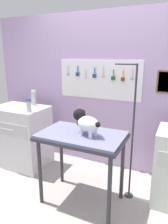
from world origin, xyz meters
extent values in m
cube|color=#A9A199|center=(0.00, 0.00, -0.02)|extent=(4.40, 4.00, 0.04)
cube|color=#B89AC7|center=(0.00, 1.28, 1.15)|extent=(4.00, 0.06, 2.30)
cube|color=white|center=(-0.16, 1.24, 1.34)|extent=(1.26, 0.02, 0.56)
cylinder|color=gray|center=(-0.67, 1.23, 1.55)|extent=(0.01, 0.02, 0.01)
cube|color=silver|center=(-0.68, 1.22, 1.48)|extent=(0.01, 0.00, 0.11)
cube|color=silver|center=(-0.67, 1.22, 1.48)|extent=(0.01, 0.00, 0.11)
torus|color=#2F76C5|center=(-0.68, 1.22, 1.40)|extent=(0.03, 0.01, 0.03)
torus|color=#2F76C5|center=(-0.66, 1.22, 1.40)|extent=(0.03, 0.01, 0.03)
cylinder|color=gray|center=(-0.50, 1.23, 1.54)|extent=(0.01, 0.02, 0.01)
cylinder|color=blue|center=(-0.50, 1.22, 1.49)|extent=(0.02, 0.02, 0.09)
cube|color=blue|center=(-0.50, 1.22, 1.41)|extent=(0.06, 0.02, 0.06)
cube|color=#333338|center=(-0.50, 1.21, 1.41)|extent=(0.05, 0.01, 0.05)
cylinder|color=gray|center=(-0.38, 1.23, 1.49)|extent=(0.01, 0.02, 0.01)
cube|color=silver|center=(-0.38, 1.22, 1.41)|extent=(0.03, 0.01, 0.13)
cylinder|color=gray|center=(-0.23, 1.23, 1.53)|extent=(0.01, 0.02, 0.01)
cylinder|color=#3272C4|center=(-0.23, 1.22, 1.47)|extent=(0.02, 0.02, 0.09)
cube|color=#3272C4|center=(-0.23, 1.22, 1.40)|extent=(0.06, 0.02, 0.06)
cube|color=#333338|center=(-0.23, 1.21, 1.40)|extent=(0.05, 0.01, 0.05)
cylinder|color=gray|center=(-0.10, 1.23, 1.54)|extent=(0.01, 0.02, 0.01)
cube|color=silver|center=(-0.10, 1.22, 1.47)|extent=(0.01, 0.00, 0.11)
cube|color=silver|center=(-0.09, 1.22, 1.47)|extent=(0.01, 0.00, 0.11)
torus|color=orange|center=(-0.11, 1.22, 1.40)|extent=(0.03, 0.01, 0.03)
torus|color=orange|center=(-0.08, 1.22, 1.40)|extent=(0.03, 0.01, 0.03)
cylinder|color=gray|center=(0.06, 1.23, 1.51)|extent=(0.01, 0.02, 0.01)
cylinder|color=#3D9361|center=(0.06, 1.22, 1.45)|extent=(0.02, 0.02, 0.09)
cube|color=#3D9361|center=(0.06, 1.22, 1.38)|extent=(0.06, 0.02, 0.06)
cube|color=#333338|center=(0.06, 1.21, 1.38)|extent=(0.05, 0.01, 0.05)
cylinder|color=gray|center=(0.20, 1.23, 1.50)|extent=(0.01, 0.02, 0.01)
cylinder|color=orange|center=(0.20, 1.22, 1.45)|extent=(0.02, 0.02, 0.09)
cube|color=orange|center=(0.20, 1.22, 1.37)|extent=(0.06, 0.02, 0.06)
cube|color=#333338|center=(0.20, 1.21, 1.37)|extent=(0.05, 0.01, 0.05)
cylinder|color=gray|center=(0.33, 1.23, 1.53)|extent=(0.01, 0.02, 0.01)
cube|color=silver|center=(0.32, 1.22, 1.46)|extent=(0.01, 0.00, 0.11)
cube|color=silver|center=(0.33, 1.22, 1.46)|extent=(0.01, 0.00, 0.11)
torus|color=green|center=(0.31, 1.22, 1.38)|extent=(0.03, 0.01, 0.03)
torus|color=green|center=(0.34, 1.22, 1.38)|extent=(0.03, 0.01, 0.03)
cylinder|color=#2D2D33|center=(-0.41, 0.06, 0.40)|extent=(0.04, 0.04, 0.80)
cylinder|color=#2D2D33|center=(0.42, 0.06, 0.40)|extent=(0.04, 0.04, 0.80)
cylinder|color=#2D2D33|center=(-0.41, 0.54, 0.40)|extent=(0.04, 0.04, 0.80)
cylinder|color=#2D2D33|center=(0.42, 0.54, 0.40)|extent=(0.04, 0.04, 0.80)
cube|color=#2D2D33|center=(0.01, 0.30, 0.81)|extent=(0.96, 0.59, 0.03)
cube|color=slate|center=(0.01, 0.30, 0.85)|extent=(0.93, 0.58, 0.03)
cylinder|color=#2D2D33|center=(0.50, 0.62, 0.01)|extent=(0.11, 0.11, 0.01)
cylinder|color=#2D2D33|center=(0.50, 0.62, 0.81)|extent=(0.02, 0.02, 1.61)
cylinder|color=#2D2D33|center=(0.38, 0.62, 1.60)|extent=(0.24, 0.02, 0.02)
cylinder|color=white|center=(0.02, 0.26, 0.90)|extent=(0.04, 0.04, 0.09)
cylinder|color=white|center=(0.05, 0.34, 0.90)|extent=(0.04, 0.04, 0.09)
cylinder|color=white|center=(0.15, 0.22, 0.90)|extent=(0.04, 0.04, 0.09)
cylinder|color=white|center=(0.17, 0.30, 0.90)|extent=(0.04, 0.04, 0.09)
ellipsoid|color=white|center=(0.09, 0.28, 0.99)|extent=(0.31, 0.25, 0.16)
ellipsoid|color=black|center=(0.00, 0.31, 0.99)|extent=(0.13, 0.15, 0.09)
sphere|color=black|center=(-0.03, 0.32, 1.07)|extent=(0.14, 0.14, 0.14)
ellipsoid|color=white|center=(-0.09, 0.34, 1.05)|extent=(0.07, 0.07, 0.04)
sphere|color=black|center=(-0.11, 0.35, 1.05)|extent=(0.02, 0.02, 0.02)
ellipsoid|color=black|center=(-0.04, 0.26, 1.08)|extent=(0.05, 0.04, 0.08)
ellipsoid|color=black|center=(0.00, 0.37, 1.08)|extent=(0.05, 0.04, 0.08)
sphere|color=black|center=(0.22, 0.24, 1.01)|extent=(0.06, 0.06, 0.06)
cube|color=silver|center=(-1.23, 0.70, 0.47)|extent=(0.80, 0.56, 0.94)
cube|color=#BCB9BF|center=(-1.23, 0.42, 0.68)|extent=(0.70, 0.01, 0.19)
cylinder|color=#99999E|center=(-1.23, 0.41, 0.68)|extent=(0.24, 0.02, 0.02)
cylinder|color=#A9B4AE|center=(-1.11, 0.90, 1.03)|extent=(0.07, 0.07, 0.17)
cylinder|color=#A9B4AE|center=(-1.11, 0.90, 1.12)|extent=(0.03, 0.03, 0.02)
cube|color=silver|center=(-1.11, 0.90, 1.15)|extent=(0.06, 0.04, 0.04)
cylinder|color=#B2BAAE|center=(-0.92, 0.55, 1.00)|extent=(0.07, 0.07, 0.13)
cylinder|color=#B2BAAE|center=(-0.92, 0.55, 1.08)|extent=(0.03, 0.03, 0.02)
cube|color=#356FB7|center=(-0.92, 0.55, 1.11)|extent=(0.06, 0.04, 0.04)
camera|label=1|loc=(0.96, -1.66, 1.71)|focal=33.74mm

